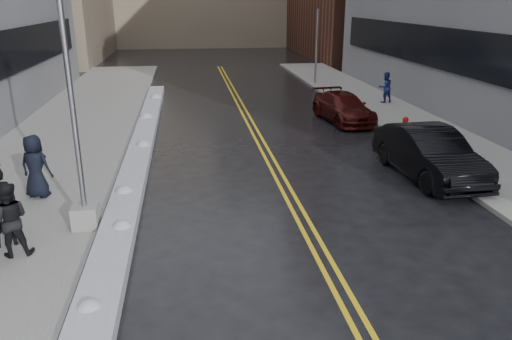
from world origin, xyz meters
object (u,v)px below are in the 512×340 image
object	(u,v)px
fire_hydrant	(405,124)
pedestrian_fedora	(0,207)
pedestrian_east	(385,87)
traffic_signal	(317,35)
lamppost	(76,139)
car_maroon	(343,107)
pedestrian_b	(10,220)
car_black	(429,153)
pedestrian_c	(35,166)

from	to	relation	value
fire_hydrant	pedestrian_fedora	bearing A→B (deg)	-147.83
fire_hydrant	pedestrian_east	size ratio (longest dim) A/B	0.42
traffic_signal	pedestrian_fedora	size ratio (longest dim) A/B	2.94
lamppost	car_maroon	size ratio (longest dim) A/B	1.60
fire_hydrant	pedestrian_b	xyz separation A→B (m)	(-13.69, -9.33, 0.49)
pedestrian_fedora	pedestrian_b	bearing A→B (deg)	104.22
fire_hydrant	car_maroon	size ratio (longest dim) A/B	0.15
car_black	traffic_signal	bearing A→B (deg)	83.68
pedestrian_b	pedestrian_c	world-z (taller)	pedestrian_c
pedestrian_east	traffic_signal	bearing A→B (deg)	-85.60
pedestrian_east	lamppost	bearing A→B (deg)	33.95
pedestrian_fedora	car_black	xyz separation A→B (m)	(12.54, 3.59, -0.31)
pedestrian_c	car_black	bearing A→B (deg)	-160.02
pedestrian_fedora	car_maroon	size ratio (longest dim) A/B	0.43
fire_hydrant	pedestrian_c	size ratio (longest dim) A/B	0.38
lamppost	car_black	bearing A→B (deg)	14.34
car_maroon	pedestrian_fedora	bearing A→B (deg)	-141.84
traffic_signal	pedestrian_east	distance (m)	7.99
pedestrian_fedora	pedestrian_east	world-z (taller)	pedestrian_fedora
traffic_signal	pedestrian_b	distance (m)	26.90
traffic_signal	pedestrian_c	world-z (taller)	traffic_signal
pedestrian_east	car_maroon	distance (m)	5.03
pedestrian_b	pedestrian_c	bearing A→B (deg)	-94.15
lamppost	pedestrian_east	world-z (taller)	lamppost
pedestrian_fedora	pedestrian_b	distance (m)	0.62
traffic_signal	pedestrian_east	bearing A→B (deg)	-73.16
pedestrian_b	car_black	xyz separation A→B (m)	(12.19, 4.09, -0.18)
pedestrian_fedora	car_maroon	distance (m)	17.10
pedestrian_east	car_maroon	xyz separation A→B (m)	(-3.57, -3.53, -0.32)
lamppost	pedestrian_c	xyz separation A→B (m)	(-1.79, 2.38, -1.42)
lamppost	pedestrian_c	size ratio (longest dim) A/B	3.97
pedestrian_east	car_maroon	bearing A→B (deg)	32.27
pedestrian_fedora	pedestrian_b	xyz separation A→B (m)	(0.35, -0.49, -0.13)
traffic_signal	car_maroon	distance (m)	11.25
pedestrian_b	pedestrian_east	distance (m)	22.22
fire_hydrant	pedestrian_fedora	size ratio (longest dim) A/B	0.36
lamppost	car_maroon	distance (m)	15.40
fire_hydrant	pedestrian_c	distance (m)	15.18
lamppost	car_black	distance (m)	11.27
fire_hydrant	pedestrian_fedora	world-z (taller)	pedestrian_fedora
pedestrian_fedora	pedestrian_c	size ratio (longest dim) A/B	1.06
pedestrian_b	car_black	world-z (taller)	pedestrian_b
car_maroon	pedestrian_c	bearing A→B (deg)	-150.70
fire_hydrant	traffic_signal	xyz separation A→B (m)	(-0.50, 14.00, 2.85)
fire_hydrant	car_black	xyz separation A→B (m)	(-1.50, -5.24, 0.31)
fire_hydrant	car_black	distance (m)	5.46
lamppost	car_maroon	bearing A→B (deg)	46.93
fire_hydrant	car_black	world-z (taller)	car_black
fire_hydrant	pedestrian_b	bearing A→B (deg)	-145.74
traffic_signal	car_black	size ratio (longest dim) A/B	1.15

